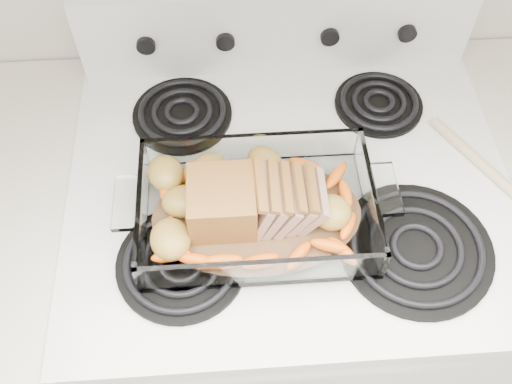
{
  "coord_description": "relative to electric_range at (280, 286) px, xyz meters",
  "views": [
    {
      "loc": [
        -0.1,
        1.07,
        1.75
      ],
      "look_at": [
        -0.06,
        1.59,
        0.99
      ],
      "focal_mm": 40.0,
      "sensor_mm": 36.0,
      "label": 1
    }
  ],
  "objects": [
    {
      "name": "baking_dish",
      "position": [
        -0.06,
        -0.09,
        0.48
      ],
      "size": [
        0.38,
        0.25,
        0.07
      ],
      "rotation": [
        0.0,
        0.0,
        -0.0
      ],
      "color": "white",
      "rests_on": "electric_range"
    },
    {
      "name": "pork_roast",
      "position": [
        -0.09,
        -0.09,
        0.51
      ],
      "size": [
        0.22,
        0.11,
        0.09
      ],
      "rotation": [
        0.0,
        0.0,
        0.43
      ],
      "color": "olive",
      "rests_on": "baking_dish"
    },
    {
      "name": "electric_range",
      "position": [
        0.0,
        0.0,
        0.0
      ],
      "size": [
        0.78,
        0.7,
        1.12
      ],
      "color": "white",
      "rests_on": "ground"
    },
    {
      "name": "counter_left",
      "position": [
        -0.67,
        -0.0,
        -0.02
      ],
      "size": [
        0.58,
        0.68,
        0.93
      ],
      "color": "silver",
      "rests_on": "ground"
    },
    {
      "name": "wooden_spoon",
      "position": [
        0.38,
        -0.05,
        0.46
      ],
      "size": [
        0.17,
        0.24,
        0.02
      ],
      "rotation": [
        0.0,
        0.0,
        0.52
      ],
      "color": "#C7B38D",
      "rests_on": "electric_range"
    },
    {
      "name": "roast_vegetables",
      "position": [
        -0.07,
        -0.05,
        0.49
      ],
      "size": [
        0.39,
        0.21,
        0.05
      ],
      "rotation": [
        0.0,
        0.0,
        -0.14
      ],
      "color": "#F66204",
      "rests_on": "baking_dish"
    }
  ]
}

